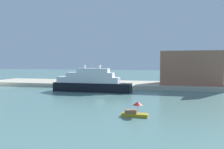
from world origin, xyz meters
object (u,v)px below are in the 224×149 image
harbor_building (190,68)px  mooring_bollard (125,84)px  parked_car (65,81)px  large_yacht (91,82)px  small_motorboat (135,111)px  person_figure (75,81)px

harbor_building → mooring_bollard: harbor_building is taller
parked_car → large_yacht: bearing=-42.8°
small_motorboat → mooring_bollard: bearing=103.9°
large_yacht → harbor_building: harbor_building is taller
person_figure → mooring_bollard: size_ratio=2.26×
large_yacht → person_figure: (-10.74, 11.98, -0.80)m
person_figure → mooring_bollard: (19.70, -1.56, -0.42)m
small_motorboat → person_figure: size_ratio=2.70×
mooring_bollard → large_yacht: bearing=-130.7°
large_yacht → small_motorboat: bearing=-58.2°
large_yacht → small_motorboat: (19.19, -30.93, -2.11)m
small_motorboat → parked_car: size_ratio=1.21×
person_figure → parked_car: bearing=151.9°
small_motorboat → parked_car: 57.59m
harbor_building → mooring_bollard: (-22.50, -9.57, -5.62)m
small_motorboat → person_figure: (-29.93, 42.92, 1.31)m
harbor_building → person_figure: 43.26m
large_yacht → harbor_building: bearing=32.4°
harbor_building → person_figure: bearing=-169.2°
large_yacht → small_motorboat: size_ratio=5.53×
harbor_building → parked_car: harbor_building is taller
person_figure → small_motorboat: bearing=-55.1°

